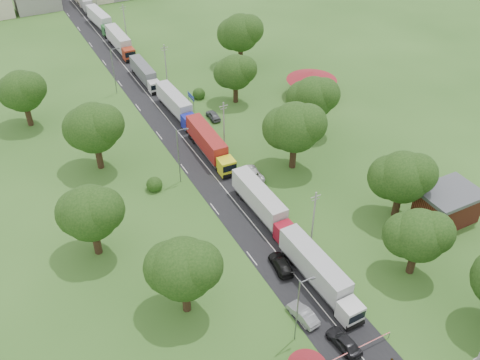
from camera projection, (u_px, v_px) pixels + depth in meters
ground at (254, 225)px, 79.37m from camera, size 260.00×260.00×0.00m
road at (199, 157)px, 93.55m from camera, size 8.00×200.00×0.04m
boom_barrier at (349, 353)px, 60.62m from camera, size 9.22×0.35×1.18m
info_sign at (191, 99)px, 104.31m from camera, size 0.12×3.10×4.10m
pole_1 at (314, 217)px, 73.64m from camera, size 1.60×0.24×9.00m
pole_2 at (224, 124)px, 93.49m from camera, size 1.60×0.24×9.00m
pole_3 at (166, 64)px, 113.33m from camera, size 1.60×0.24×9.00m
pole_4 at (125, 22)px, 133.18m from camera, size 1.60×0.24×9.00m
lamp_0 at (299, 308)px, 59.88m from camera, size 2.03×0.22×10.00m
lamp_1 at (179, 153)px, 84.69m from camera, size 2.03×0.22×10.00m
lamp_2 at (114, 69)px, 109.50m from camera, size 2.03×0.22×10.00m
tree_2 at (418, 235)px, 67.95m from camera, size 8.00×8.00×10.10m
tree_3 at (402, 176)px, 76.89m from camera, size 8.80×8.80×11.07m
tree_4 at (294, 127)px, 86.69m from camera, size 9.60×9.60×12.05m
tree_5 at (313, 97)px, 96.06m from camera, size 8.80×8.80×11.07m
tree_6 at (235, 72)px, 105.88m from camera, size 8.00×8.00×10.10m
tree_7 at (240, 32)px, 119.12m from camera, size 9.60×9.60×12.05m
tree_10 at (183, 268)px, 62.49m from camera, size 8.80×8.80×11.07m
tree_11 at (90, 212)px, 70.53m from camera, size 8.80×8.80×11.07m
tree_12 at (93, 127)px, 86.56m from camera, size 9.60×9.60×12.05m
tree_13 at (22, 91)px, 98.14m from camera, size 8.80×8.80×11.07m
house_brick at (447, 205)px, 78.92m from camera, size 8.60×6.60×5.20m
house_cream at (312, 80)px, 109.58m from camera, size 10.08×10.08×5.80m
truck_0 at (319, 272)px, 68.64m from camera, size 3.00×15.69×4.34m
truck_1 at (262, 203)px, 79.84m from camera, size 2.76×15.41×4.27m
truck_2 at (209, 143)px, 92.91m from camera, size 3.02×15.64×4.33m
truck_3 at (176, 104)px, 104.38m from camera, size 2.93×14.99×4.15m
truck_4 at (145, 73)px, 115.82m from camera, size 2.36×13.66×3.79m
truck_5 at (120, 42)px, 129.12m from camera, size 2.74×15.61×4.33m
truck_6 at (100, 20)px, 140.94m from camera, size 3.45×15.48×4.27m
truck_7 at (86, 3)px, 152.19m from camera, size 3.23×14.54×4.01m
car_lane_front at (344, 342)px, 61.85m from camera, size 2.39×5.05×1.67m
car_lane_mid at (303, 314)px, 65.13m from camera, size 2.22×4.87×1.55m
car_lane_rear at (281, 264)px, 71.89m from camera, size 2.81×5.43×1.51m
car_verge_near at (252, 173)px, 88.48m from camera, size 2.86×5.61×1.52m
car_verge_far at (213, 115)px, 103.77m from camera, size 1.87×4.38×1.48m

